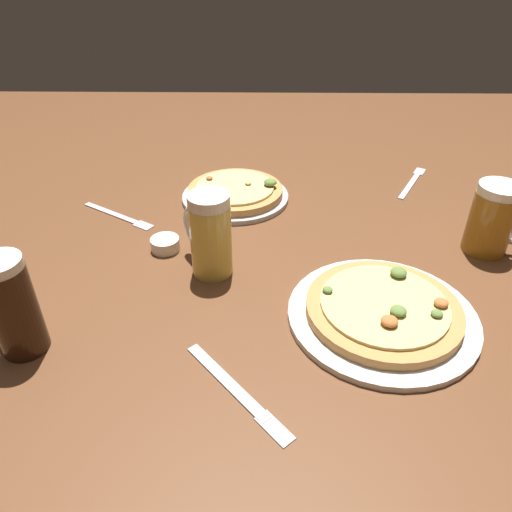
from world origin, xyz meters
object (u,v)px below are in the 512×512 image
object	(u,v)px
ramekin_sauce	(165,244)
fork_spare	(119,216)
beer_mug_pale	(494,220)
pizza_plate_far	(236,193)
beer_mug_dark	(11,306)
pizza_plate_near	(383,312)
knife_right	(237,390)
beer_mug_amber	(209,234)
fork_left	(412,181)

from	to	relation	value
ramekin_sauce	fork_spare	size ratio (longest dim) A/B	0.32
beer_mug_pale	pizza_plate_far	bearing A→B (deg)	157.59
beer_mug_dark	beer_mug_pale	distance (m)	0.89
ramekin_sauce	pizza_plate_near	bearing A→B (deg)	-27.08
pizza_plate_near	knife_right	world-z (taller)	pizza_plate_near
knife_right	fork_spare	world-z (taller)	same
pizza_plate_near	beer_mug_dark	bearing A→B (deg)	-172.84
beer_mug_dark	beer_mug_amber	size ratio (longest dim) A/B	1.03
beer_mug_pale	fork_left	world-z (taller)	beer_mug_pale
pizza_plate_near	beer_mug_dark	distance (m)	0.60
beer_mug_dark	fork_spare	size ratio (longest dim) A/B	0.91
ramekin_sauce	knife_right	size ratio (longest dim) A/B	0.32
beer_mug_amber	fork_left	bearing A→B (deg)	38.88
knife_right	pizza_plate_far	bearing A→B (deg)	92.99
beer_mug_amber	fork_left	world-z (taller)	beer_mug_amber
beer_mug_amber	beer_mug_pale	world-z (taller)	beer_mug_amber
ramekin_sauce	beer_mug_amber	bearing A→B (deg)	-34.56
beer_mug_pale	ramekin_sauce	xyz separation A→B (m)	(-0.67, -0.01, -0.06)
fork_left	knife_right	world-z (taller)	same
pizza_plate_near	ramekin_sauce	world-z (taller)	pizza_plate_near
beer_mug_dark	fork_left	xyz separation A→B (m)	(0.78, 0.61, -0.08)
pizza_plate_near	beer_mug_pale	size ratio (longest dim) A/B	2.19
pizza_plate_near	beer_mug_pale	distance (m)	0.34
pizza_plate_far	beer_mug_dark	xyz separation A→B (m)	(-0.31, -0.51, 0.07)
pizza_plate_far	knife_right	bearing A→B (deg)	-87.01
beer_mug_pale	fork_left	xyz separation A→B (m)	(-0.07, 0.32, -0.07)
fork_spare	pizza_plate_near	bearing A→B (deg)	-32.53
beer_mug_amber	fork_spare	size ratio (longest dim) A/B	0.89
beer_mug_dark	beer_mug_pale	xyz separation A→B (m)	(0.85, 0.29, -0.01)
ramekin_sauce	fork_left	size ratio (longest dim) A/B	0.31
pizza_plate_far	ramekin_sauce	bearing A→B (deg)	-120.72
ramekin_sauce	fork_spare	xyz separation A→B (m)	(-0.13, 0.14, -0.01)
pizza_plate_far	knife_right	xyz separation A→B (m)	(0.03, -0.60, -0.01)
ramekin_sauce	knife_right	xyz separation A→B (m)	(0.17, -0.37, -0.01)
beer_mug_amber	ramekin_sauce	distance (m)	0.14
beer_mug_dark	knife_right	distance (m)	0.37
knife_right	fork_left	bearing A→B (deg)	58.39
fork_left	fork_spare	bearing A→B (deg)	-165.22
pizza_plate_far	beer_mug_amber	size ratio (longest dim) A/B	1.57
pizza_plate_near	pizza_plate_far	distance (m)	0.52
pizza_plate_far	beer_mug_dark	size ratio (longest dim) A/B	1.53
beer_mug_pale	fork_spare	bearing A→B (deg)	170.96
pizza_plate_far	ramekin_sauce	xyz separation A→B (m)	(-0.14, -0.23, -0.00)
pizza_plate_near	fork_spare	size ratio (longest dim) A/B	1.72
knife_right	fork_spare	bearing A→B (deg)	120.47
pizza_plate_far	beer_mug_pale	xyz separation A→B (m)	(0.53, -0.22, 0.06)
pizza_plate_far	beer_mug_dark	distance (m)	0.60
beer_mug_amber	knife_right	size ratio (longest dim) A/B	0.89
fork_spare	ramekin_sauce	bearing A→B (deg)	-45.87
pizza_plate_far	ramekin_sauce	world-z (taller)	pizza_plate_far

